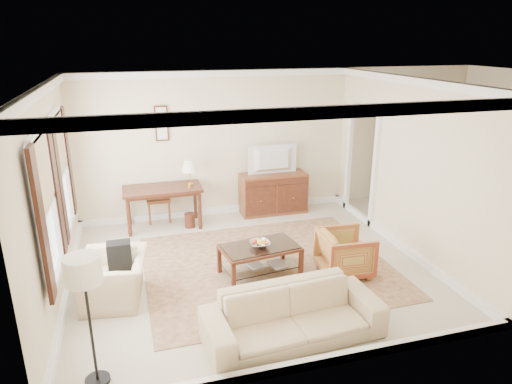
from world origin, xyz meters
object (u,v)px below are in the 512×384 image
coffee_table (260,252)px  sofa (293,308)px  sideboard (273,193)px  club_armchair (114,271)px  writing_desk (163,193)px  tv (274,151)px  striped_armchair (345,251)px

coffee_table → sofa: sofa is taller
sideboard → club_armchair: (-3.15, -2.61, 0.02)m
sideboard → coffee_table: (-1.02, -2.49, -0.04)m
club_armchair → sofa: size_ratio=0.46×
coffee_table → writing_desk: bearing=118.1°
tv → sideboard: bearing=-90.0°
sideboard → striped_armchair: size_ratio=1.77×
coffee_table → sofa: size_ratio=0.57×
striped_armchair → sofa: bearing=138.2°
writing_desk → sofa: (1.18, -3.94, -0.27)m
coffee_table → club_armchair: (-2.13, -0.12, 0.06)m
coffee_table → club_armchair: 2.13m
tv → striped_armchair: (0.25, -2.80, -0.94)m
writing_desk → sofa: 4.12m
writing_desk → coffee_table: bearing=-61.9°
writing_desk → sofa: size_ratio=0.68×
club_armchair → coffee_table: bearing=100.9°
coffee_table → striped_armchair: size_ratio=1.62×
sofa → writing_desk: bearing=102.7°
coffee_table → club_armchair: bearing=-176.7°
club_armchair → sofa: bearing=61.7°
writing_desk → sideboard: sideboard is taller
writing_desk → club_armchair: club_armchair is taller
sideboard → coffee_table: size_ratio=1.10×
tv → sofa: bearing=75.2°
writing_desk → club_armchair: 2.61m
writing_desk → coffee_table: writing_desk is taller
striped_armchair → club_armchair: club_armchair is taller
tv → club_armchair: bearing=39.5°
club_armchair → sofa: club_armchair is taller
writing_desk → tv: (2.26, 0.15, 0.63)m
striped_armchair → sofa: size_ratio=0.36×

